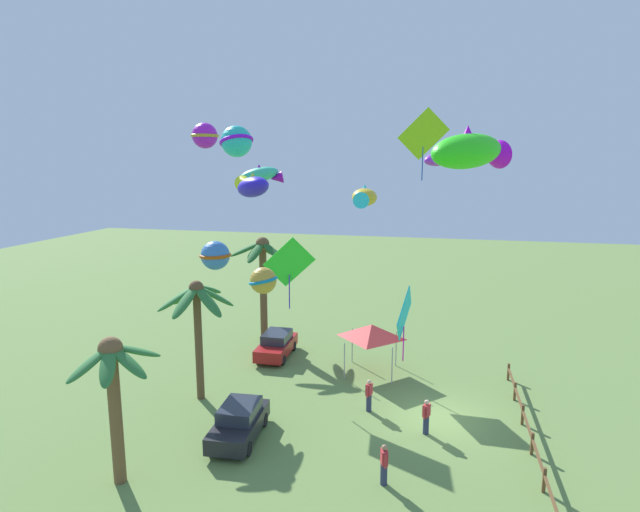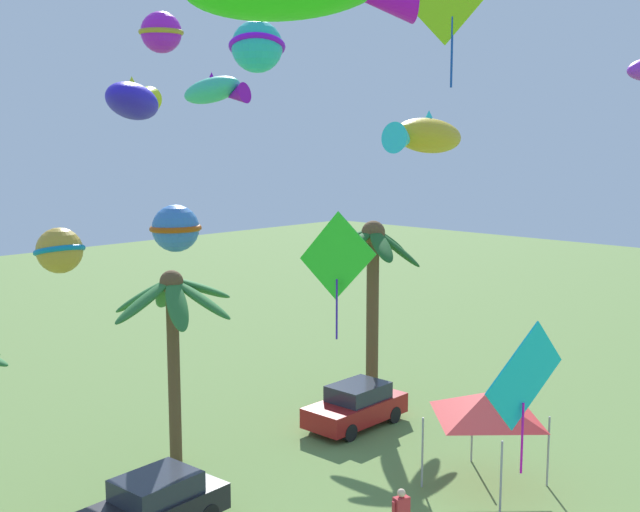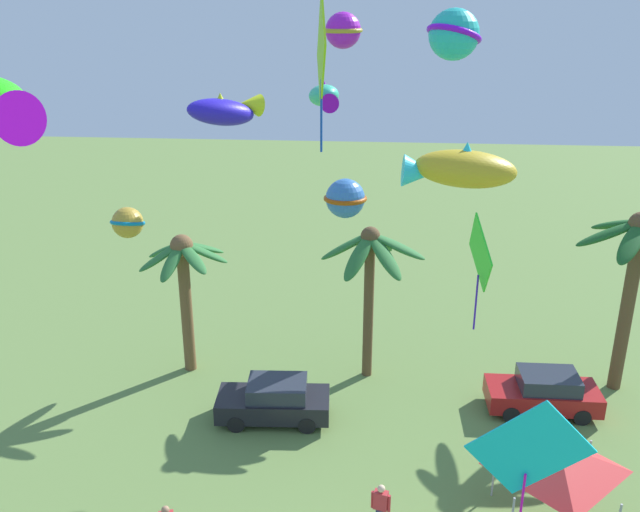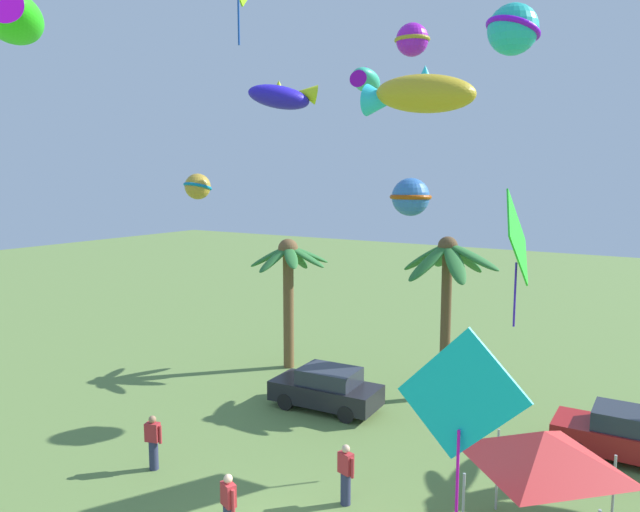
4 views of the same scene
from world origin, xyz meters
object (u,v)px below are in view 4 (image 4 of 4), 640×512
(kite_ball_7, at_px, (411,197))
(kite_fish_11, at_px, (365,80))
(spectator_0, at_px, (229,507))
(kite_ball_6, at_px, (513,29))
(kite_fish_1, at_px, (12,17))
(spectator_2, at_px, (153,442))
(kite_ball_2, at_px, (198,187))
(kite_diamond_4, at_px, (460,398))
(kite_diamond_10, at_px, (517,240))
(kite_fish_0, at_px, (418,94))
(parked_car_1, at_px, (626,435))
(kite_fish_5, at_px, (283,96))
(parked_car_0, at_px, (327,389))
(festival_tent, at_px, (543,448))
(kite_ball_9, at_px, (412,40))
(spectator_1, at_px, (346,474))
(palm_tree_2, at_px, (289,272))
(palm_tree_0, at_px, (447,274))

(kite_ball_7, height_order, kite_fish_11, kite_fish_11)
(spectator_0, distance_m, kite_ball_6, 15.90)
(kite_fish_11, bearing_deg, kite_fish_1, -122.37)
(spectator_0, distance_m, spectator_2, 4.26)
(kite_ball_2, relative_size, kite_diamond_4, 0.27)
(kite_diamond_4, distance_m, kite_diamond_10, 6.66)
(kite_fish_0, height_order, kite_ball_6, kite_ball_6)
(parked_car_1, distance_m, kite_fish_5, 14.78)
(spectator_2, bearing_deg, parked_car_0, 74.09)
(spectator_0, xyz_separation_m, festival_tent, (6.13, 3.23, 1.65))
(spectator_2, distance_m, kite_ball_9, 15.34)
(spectator_1, distance_m, kite_ball_6, 14.09)
(spectator_1, bearing_deg, palm_tree_2, 132.30)
(spectator_2, height_order, kite_ball_9, kite_ball_9)
(kite_fish_5, relative_size, kite_fish_11, 1.15)
(spectator_0, distance_m, kite_fish_5, 12.49)
(palm_tree_2, relative_size, spectator_0, 3.56)
(kite_ball_2, distance_m, kite_ball_9, 8.88)
(spectator_2, height_order, kite_fish_1, kite_fish_1)
(palm_tree_2, bearing_deg, kite_diamond_10, -18.88)
(festival_tent, height_order, kite_ball_6, kite_ball_6)
(parked_car_1, xyz_separation_m, kite_diamond_10, (-2.93, -1.74, 5.75))
(parked_car_0, xyz_separation_m, kite_ball_2, (-3.60, -2.51, 7.20))
(spectator_2, distance_m, kite_fish_11, 12.47)
(palm_tree_0, height_order, spectator_1, palm_tree_0)
(kite_diamond_4, relative_size, kite_ball_6, 1.70)
(spectator_0, height_order, kite_diamond_4, kite_diamond_4)
(kite_ball_7, bearing_deg, festival_tent, -47.19)
(spectator_1, xyz_separation_m, kite_diamond_4, (3.34, -1.36, 3.12))
(kite_ball_2, bearing_deg, festival_tent, -10.09)
(palm_tree_2, distance_m, kite_fish_5, 8.51)
(spectator_1, height_order, kite_ball_2, kite_ball_2)
(parked_car_0, distance_m, kite_diamond_10, 8.72)
(spectator_1, height_order, kite_diamond_4, kite_diamond_4)
(spectator_1, relative_size, kite_ball_9, 0.94)
(palm_tree_0, height_order, kite_fish_5, kite_fish_5)
(palm_tree_0, distance_m, kite_fish_1, 15.69)
(kite_ball_7, bearing_deg, parked_car_0, -140.53)
(palm_tree_2, height_order, kite_fish_0, kite_fish_0)
(palm_tree_0, distance_m, kite_ball_7, 3.33)
(palm_tree_0, relative_size, kite_fish_5, 2.62)
(kite_fish_0, relative_size, kite_ball_7, 1.71)
(palm_tree_2, xyz_separation_m, spectator_0, (6.05, -11.04, -3.39))
(parked_car_0, relative_size, kite_ball_9, 2.37)
(parked_car_1, relative_size, spectator_2, 2.47)
(parked_car_1, height_order, kite_ball_9, kite_ball_9)
(parked_car_0, relative_size, kite_ball_7, 2.53)
(spectator_1, bearing_deg, kite_diamond_10, 59.23)
(festival_tent, xyz_separation_m, kite_fish_5, (-9.28, 3.43, 8.43))
(kite_fish_5, height_order, kite_ball_7, kite_fish_5)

